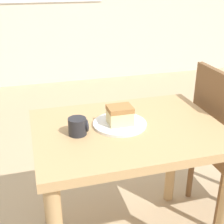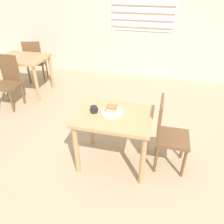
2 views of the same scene
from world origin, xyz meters
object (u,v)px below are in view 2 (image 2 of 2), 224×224
at_px(chair_far_opposite, 35,60).
at_px(coffee_mug, 94,109).
at_px(dining_table_far, 23,64).
at_px(plate, 112,112).
at_px(chair_near_window, 167,133).
at_px(dining_table_near, 114,124).
at_px(chair_far_corner, 8,80).
at_px(cake_slice, 112,109).

bearing_deg(chair_far_opposite, coffee_mug, 117.41).
distance_m(dining_table_far, plate, 2.55).
xyz_separation_m(chair_near_window, chair_far_opposite, (-2.81, 1.91, 0.00)).
relative_size(dining_table_near, chair_near_window, 0.95).
distance_m(chair_far_corner, coffee_mug, 2.14).
xyz_separation_m(chair_far_corner, cake_slice, (2.09, -0.94, 0.28)).
bearing_deg(chair_far_corner, dining_table_near, -23.00).
height_order(dining_table_near, dining_table_far, dining_table_far).
xyz_separation_m(dining_table_far, chair_far_corner, (0.00, -0.52, -0.12)).
bearing_deg(plate, chair_near_window, 6.11).
bearing_deg(chair_near_window, chair_far_corner, 72.40).
height_order(dining_table_far, plate, dining_table_far).
relative_size(chair_near_window, chair_far_opposite, 1.00).
bearing_deg(coffee_mug, dining_table_near, 1.34).
bearing_deg(cake_slice, plate, 72.13).
distance_m(dining_table_far, coffee_mug, 2.41).
xyz_separation_m(cake_slice, coffee_mug, (-0.20, -0.03, -0.02)).
relative_size(dining_table_far, coffee_mug, 10.38).
relative_size(chair_near_window, cake_slice, 8.16).
xyz_separation_m(dining_table_far, chair_far_opposite, (-0.08, 0.52, -0.12)).
bearing_deg(plate, coffee_mug, -169.71).
relative_size(dining_table_near, chair_far_opposite, 0.95).
bearing_deg(plate, chair_far_opposite, 137.60).
bearing_deg(chair_far_corner, coffee_mug, -25.73).
height_order(chair_near_window, chair_far_corner, same).
relative_size(dining_table_near, cake_slice, 7.78).
bearing_deg(cake_slice, chair_far_opposite, 137.50).
bearing_deg(dining_table_near, chair_far_corner, 155.49).
bearing_deg(chair_far_opposite, chair_near_window, 128.90).
height_order(plate, coffee_mug, coffee_mug).
distance_m(plate, coffee_mug, 0.21).
xyz_separation_m(dining_table_far, coffee_mug, (1.89, -1.49, 0.14)).
xyz_separation_m(chair_far_opposite, plate, (2.17, -1.98, 0.23)).
distance_m(dining_table_far, chair_far_opposite, 0.54).
relative_size(dining_table_near, plate, 3.47).
xyz_separation_m(chair_far_opposite, cake_slice, (2.17, -1.99, 0.28)).
distance_m(chair_far_corner, chair_far_opposite, 1.05).
xyz_separation_m(chair_near_window, plate, (-0.64, -0.07, 0.23)).
relative_size(dining_table_far, cake_slice, 8.08).
distance_m(chair_near_window, plate, 0.69).
relative_size(chair_far_opposite, plate, 3.64).
height_order(dining_table_far, chair_far_opposite, chair_far_opposite).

